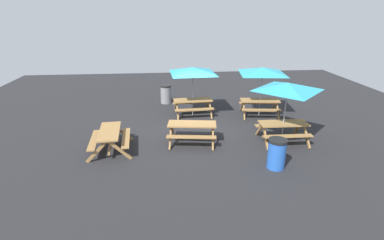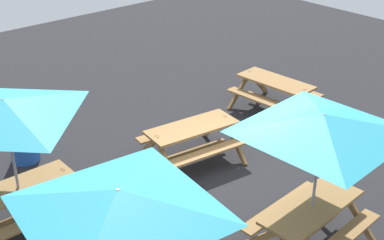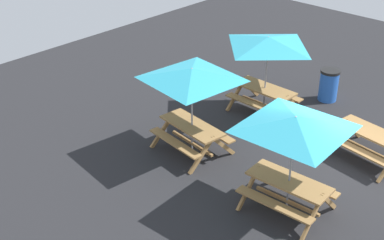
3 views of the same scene
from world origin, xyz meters
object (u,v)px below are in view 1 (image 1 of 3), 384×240
object	(u,v)px
picnic_table_1	(192,128)
picnic_table_3	(193,74)
trash_bin_blue	(277,154)
picnic_table_4	(110,136)
trash_bin_gray	(166,94)
picnic_table_0	(287,91)
picnic_table_2	(262,74)

from	to	relation	value
picnic_table_1	picnic_table_3	bearing A→B (deg)	-88.12
picnic_table_1	trash_bin_blue	world-z (taller)	trash_bin_blue
picnic_table_1	trash_bin_blue	xyz separation A→B (m)	(-2.47, 2.20, -0.07)
picnic_table_4	trash_bin_blue	distance (m)	5.72
picnic_table_4	trash_bin_gray	size ratio (longest dim) A/B	1.93
picnic_table_1	trash_bin_gray	distance (m)	5.29
picnic_table_3	picnic_table_1	bearing A→B (deg)	80.65
picnic_table_0	picnic_table_1	xyz separation A→B (m)	(3.44, -0.25, -1.43)
picnic_table_4	trash_bin_gray	xyz separation A→B (m)	(-2.05, -5.65, -0.07)
picnic_table_1	picnic_table_3	world-z (taller)	picnic_table_3
picnic_table_1	trash_bin_blue	bearing A→B (deg)	146.34
picnic_table_0	trash_bin_blue	size ratio (longest dim) A/B	2.38
picnic_table_3	trash_bin_gray	world-z (taller)	picnic_table_3
picnic_table_0	picnic_table_3	bearing A→B (deg)	-46.63
picnic_table_0	picnic_table_2	distance (m)	3.02
picnic_table_0	picnic_table_1	bearing A→B (deg)	-3.44
picnic_table_3	trash_bin_gray	distance (m)	2.85
picnic_table_2	picnic_table_4	size ratio (longest dim) A/B	1.48
picnic_table_0	picnic_table_4	bearing A→B (deg)	2.43
picnic_table_4	trash_bin_blue	world-z (taller)	trash_bin_blue
picnic_table_3	trash_bin_blue	distance (m)	5.93
trash_bin_blue	picnic_table_3	bearing A→B (deg)	-68.11
picnic_table_3	picnic_table_4	distance (m)	5.06
picnic_table_1	trash_bin_gray	bearing A→B (deg)	-72.08
picnic_table_1	trash_bin_blue	distance (m)	3.31
picnic_table_2	picnic_table_4	xyz separation A→B (m)	(6.45, 3.21, -1.43)
picnic_table_2	picnic_table_3	xyz separation A→B (m)	(3.15, -0.35, 0.00)
picnic_table_1	trash_bin_gray	size ratio (longest dim) A/B	2.01
picnic_table_0	picnic_table_2	xyz separation A→B (m)	(-0.04, -3.02, 0.00)
picnic_table_1	picnic_table_2	xyz separation A→B (m)	(-3.48, -2.77, 1.43)
picnic_table_2	trash_bin_blue	world-z (taller)	picnic_table_2
picnic_table_0	picnic_table_2	bearing A→B (deg)	-90.05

